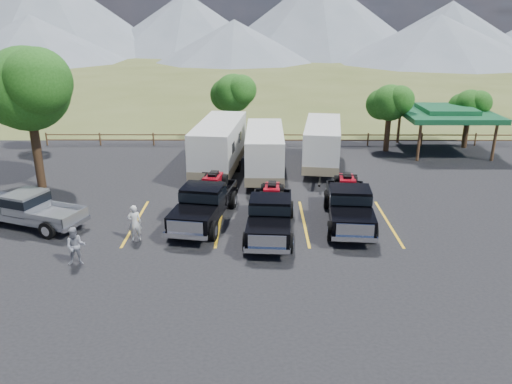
{
  "coord_description": "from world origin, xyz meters",
  "views": [
    {
      "loc": [
        -0.19,
        -17.77,
        9.48
      ],
      "look_at": [
        -0.28,
        3.96,
        1.6
      ],
      "focal_mm": 35.0,
      "sensor_mm": 36.0,
      "label": 1
    }
  ],
  "objects_px": {
    "trailer_left": "(219,147)",
    "trailer_right": "(322,145)",
    "trailer_center": "(265,153)",
    "person_b": "(76,246)",
    "rig_right": "(349,203)",
    "rig_left": "(205,201)",
    "rig_center": "(270,213)",
    "pavilion": "(446,113)",
    "person_a": "(134,223)",
    "tree_big_nw": "(27,89)",
    "pickup_silver": "(30,209)"
  },
  "relations": [
    {
      "from": "rig_left",
      "to": "trailer_center",
      "type": "xyz_separation_m",
      "value": [
        2.91,
        6.67,
        0.54
      ]
    },
    {
      "from": "pickup_silver",
      "to": "person_a",
      "type": "distance_m",
      "value": 5.43
    },
    {
      "from": "rig_right",
      "to": "pickup_silver",
      "type": "xyz_separation_m",
      "value": [
        -14.84,
        -0.5,
        -0.12
      ]
    },
    {
      "from": "trailer_right",
      "to": "pavilion",
      "type": "bearing_deg",
      "value": 32.49
    },
    {
      "from": "tree_big_nw",
      "to": "rig_left",
      "type": "distance_m",
      "value": 11.84
    },
    {
      "from": "tree_big_nw",
      "to": "person_b",
      "type": "xyz_separation_m",
      "value": [
        5.21,
        -9.21,
        -4.77
      ]
    },
    {
      "from": "pavilion",
      "to": "trailer_center",
      "type": "relative_size",
      "value": 0.75
    },
    {
      "from": "pavilion",
      "to": "person_b",
      "type": "xyz_separation_m",
      "value": [
        -20.33,
        -17.18,
        -1.96
      ]
    },
    {
      "from": "rig_left",
      "to": "person_a",
      "type": "distance_m",
      "value": 3.61
    },
    {
      "from": "pavilion",
      "to": "person_a",
      "type": "height_order",
      "value": "pavilion"
    },
    {
      "from": "trailer_center",
      "to": "trailer_right",
      "type": "relative_size",
      "value": 1.0
    },
    {
      "from": "rig_right",
      "to": "trailer_left",
      "type": "relative_size",
      "value": 0.68
    },
    {
      "from": "pavilion",
      "to": "rig_right",
      "type": "relative_size",
      "value": 1.01
    },
    {
      "from": "rig_center",
      "to": "person_a",
      "type": "distance_m",
      "value": 5.98
    },
    {
      "from": "trailer_center",
      "to": "person_b",
      "type": "distance_m",
      "value": 13.46
    },
    {
      "from": "rig_left",
      "to": "person_b",
      "type": "distance_m",
      "value": 6.43
    },
    {
      "from": "person_b",
      "to": "trailer_left",
      "type": "bearing_deg",
      "value": 56.32
    },
    {
      "from": "trailer_right",
      "to": "person_b",
      "type": "bearing_deg",
      "value": -122.39
    },
    {
      "from": "person_b",
      "to": "rig_center",
      "type": "bearing_deg",
      "value": 9.85
    },
    {
      "from": "pavilion",
      "to": "trailer_right",
      "type": "distance_m",
      "value": 10.1
    },
    {
      "from": "rig_center",
      "to": "trailer_center",
      "type": "xyz_separation_m",
      "value": [
        -0.17,
        8.03,
        0.58
      ]
    },
    {
      "from": "trailer_right",
      "to": "person_a",
      "type": "distance_m",
      "value": 14.36
    },
    {
      "from": "rig_left",
      "to": "trailer_left",
      "type": "distance_m",
      "value": 7.62
    },
    {
      "from": "rig_right",
      "to": "person_a",
      "type": "height_order",
      "value": "rig_right"
    },
    {
      "from": "rig_right",
      "to": "rig_left",
      "type": "bearing_deg",
      "value": -177.02
    },
    {
      "from": "pickup_silver",
      "to": "person_b",
      "type": "height_order",
      "value": "pickup_silver"
    },
    {
      "from": "trailer_center",
      "to": "pickup_silver",
      "type": "relative_size",
      "value": 1.45
    },
    {
      "from": "rig_left",
      "to": "trailer_left",
      "type": "relative_size",
      "value": 0.69
    },
    {
      "from": "trailer_right",
      "to": "rig_right",
      "type": "bearing_deg",
      "value": -80.37
    },
    {
      "from": "trailer_center",
      "to": "pickup_silver",
      "type": "xyz_separation_m",
      "value": [
        -10.95,
        -7.38,
        -0.66
      ]
    },
    {
      "from": "rig_left",
      "to": "trailer_right",
      "type": "distance_m",
      "value": 10.84
    },
    {
      "from": "rig_center",
      "to": "rig_left",
      "type": "bearing_deg",
      "value": 160.0
    },
    {
      "from": "pavilion",
      "to": "pickup_silver",
      "type": "distance_m",
      "value": 27.36
    },
    {
      "from": "trailer_center",
      "to": "trailer_right",
      "type": "height_order",
      "value": "trailer_center"
    },
    {
      "from": "person_a",
      "to": "person_b",
      "type": "bearing_deg",
      "value": 34.99
    },
    {
      "from": "rig_center",
      "to": "person_b",
      "type": "height_order",
      "value": "rig_center"
    },
    {
      "from": "trailer_left",
      "to": "trailer_right",
      "type": "height_order",
      "value": "trailer_left"
    },
    {
      "from": "tree_big_nw",
      "to": "person_a",
      "type": "relative_size",
      "value": 4.79
    },
    {
      "from": "trailer_right",
      "to": "person_b",
      "type": "xyz_separation_m",
      "value": [
        -11.2,
        -13.06,
        -0.72
      ]
    },
    {
      "from": "trailer_left",
      "to": "trailer_center",
      "type": "bearing_deg",
      "value": -11.85
    },
    {
      "from": "pavilion",
      "to": "rig_left",
      "type": "bearing_deg",
      "value": -141.02
    },
    {
      "from": "rig_right",
      "to": "person_b",
      "type": "relative_size",
      "value": 3.92
    },
    {
      "from": "pavilion",
      "to": "rig_center",
      "type": "height_order",
      "value": "pavilion"
    },
    {
      "from": "trailer_right",
      "to": "pickup_silver",
      "type": "distance_m",
      "value": 17.35
    },
    {
      "from": "pickup_silver",
      "to": "rig_center",
      "type": "bearing_deg",
      "value": 107.23
    },
    {
      "from": "rig_center",
      "to": "person_b",
      "type": "xyz_separation_m",
      "value": [
        -7.7,
        -3.1,
        -0.16
      ]
    },
    {
      "from": "pavilion",
      "to": "trailer_center",
      "type": "bearing_deg",
      "value": -154.72
    },
    {
      "from": "tree_big_nw",
      "to": "rig_right",
      "type": "distance_m",
      "value": 17.95
    },
    {
      "from": "pavilion",
      "to": "rig_left",
      "type": "distance_m",
      "value": 20.29
    },
    {
      "from": "rig_right",
      "to": "trailer_right",
      "type": "xyz_separation_m",
      "value": [
        -0.22,
        8.82,
        0.54
      ]
    }
  ]
}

